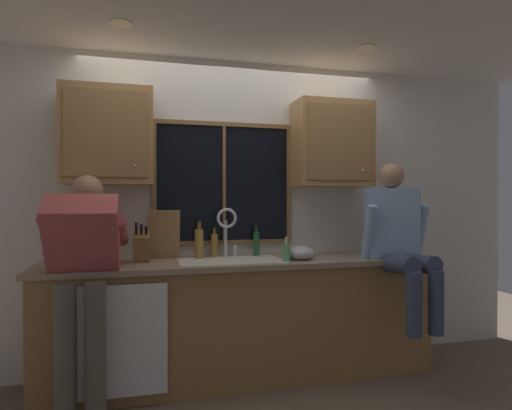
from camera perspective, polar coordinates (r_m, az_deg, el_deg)
The scene contains 25 objects.
back_wall at distance 3.72m, azimuth -2.93°, elevation -1.06°, with size 5.37×0.12×2.55m, color silver.
ceiling_downlight_left at distance 3.20m, azimuth -17.34°, elevation 21.86°, with size 0.14×0.14×0.01m, color #FFEAB2.
ceiling_downlight_right at distance 3.60m, azimuth 14.32°, elevation 19.43°, with size 0.14×0.14×0.01m, color #FFEAB2.
window_glass at distance 3.63m, azimuth -4.24°, elevation 2.85°, with size 1.10×0.02×0.95m, color black.
window_frame_top at distance 3.68m, azimuth -4.22°, elevation 10.55°, with size 1.17×0.02×0.04m, color brown.
window_frame_bottom at distance 3.64m, azimuth -4.21°, elevation -4.92°, with size 1.17×0.02×0.04m, color brown.
window_frame_left at distance 3.56m, azimuth -13.23°, elevation 2.88°, with size 0.04×0.02×0.95m, color brown.
window_frame_right at distance 3.77m, azimuth 4.31°, elevation 2.77°, with size 0.04×0.02×0.95m, color brown.
window_mullion_center at distance 3.62m, azimuth -4.21°, elevation 2.86°, with size 0.02×0.02×0.95m, color brown.
lower_cabinet_run at distance 3.50m, azimuth -1.72°, elevation -15.00°, with size 2.97×0.58×0.88m, color olive.
countertop at distance 3.39m, azimuth -1.65°, elevation -7.58°, with size 3.03×0.62×0.04m, color gray.
dishwasher_front at distance 3.11m, azimuth -17.31°, elevation -16.70°, with size 0.60×0.02×0.74m, color white.
upper_cabinet_left at distance 3.45m, azimuth -18.87°, elevation 8.52°, with size 0.65×0.36×0.72m.
upper_cabinet_right at distance 3.78m, azimuth 9.97°, elevation 7.85°, with size 0.65×0.36×0.72m.
sink at distance 3.39m, azimuth -3.33°, elevation -8.91°, with size 0.80×0.46×0.21m.
faucet at distance 3.53m, azimuth -3.79°, elevation -2.80°, with size 0.18×0.09×0.40m.
person_standing at distance 3.02m, azimuth -21.75°, elevation -7.48°, with size 0.53×0.69×1.56m.
person_sitting_on_counter at distance 3.59m, azimuth 18.19°, elevation -3.88°, with size 0.54×0.64×1.26m.
knife_block at distance 3.36m, azimuth -14.84°, elevation -5.46°, with size 0.12×0.18×0.32m.
cutting_board at distance 3.50m, azimuth -12.01°, elevation -3.84°, with size 0.25×0.02×0.39m, color #997047.
mixing_bowl at distance 3.44m, azimuth 5.85°, elevation -6.27°, with size 0.23×0.23×0.11m, color #B7B7BC.
soap_dispenser at distance 3.33m, azimuth 3.99°, elevation -6.12°, with size 0.06×0.07×0.19m.
bottle_green_glass at distance 3.50m, azimuth -7.49°, elevation -4.93°, with size 0.07×0.07×0.30m.
bottle_tall_clear at distance 3.62m, azimuth 0.04°, elevation -5.05°, with size 0.05×0.05×0.26m.
bottle_amber_small at distance 3.57m, azimuth -5.50°, elevation -5.20°, with size 0.06×0.06×0.25m.
Camera 1 is at (-0.76, -3.58, 1.38)m, focal length 30.45 mm.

